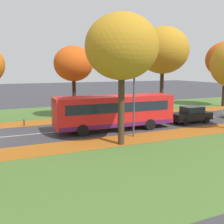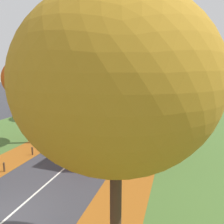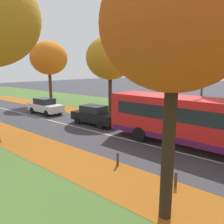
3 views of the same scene
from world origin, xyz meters
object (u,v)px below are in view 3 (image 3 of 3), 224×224
at_px(car_black_lead, 95,115).
at_px(streetlamp_right, 201,83).
at_px(tree_right_mid, 110,58).
at_px(bollard_sixth, 118,159).
at_px(bus, 192,120).
at_px(car_white_following, 45,106).
at_px(tree_right_far, 49,58).
at_px(bollard_fifth, 176,179).
at_px(tree_left_near, 175,25).

bearing_deg(car_black_lead, streetlamp_right, -74.64).
relative_size(tree_right_mid, bollard_sixth, 11.44).
bearing_deg(bus, car_white_following, 89.00).
bearing_deg(tree_right_far, bollard_sixth, -116.56).
bearing_deg(bollard_fifth, bollard_sixth, 89.79).
height_order(tree_right_far, bus, tree_right_far).
relative_size(tree_left_near, car_white_following, 1.83).
distance_m(tree_right_far, bollard_fifth, 23.88).
bearing_deg(car_black_lead, tree_left_near, -125.48).
xyz_separation_m(tree_left_near, streetlamp_right, (9.18, 2.08, -2.06)).
xyz_separation_m(tree_right_far, bus, (-4.34, -20.12, -4.26)).
bearing_deg(streetlamp_right, bus, -170.09).
relative_size(tree_left_near, bus, 0.73).
height_order(tree_right_far, bollard_fifth, tree_right_far).
bearing_deg(car_white_following, car_black_lead, -90.03).
bearing_deg(tree_right_mid, car_black_lead, -158.44).
distance_m(bus, car_white_following, 15.37).
bearing_deg(streetlamp_right, tree_right_mid, 79.63).
xyz_separation_m(tree_right_far, car_white_following, (-4.07, -4.78, -5.15)).
bearing_deg(tree_left_near, car_white_following, 67.52).
xyz_separation_m(tree_right_mid, car_white_following, (-3.84, 5.62, -4.84)).
bearing_deg(tree_right_mid, bollard_fifth, -129.40).
height_order(streetlamp_right, bus, streetlamp_right).
height_order(bus, car_black_lead, bus).
xyz_separation_m(tree_right_mid, car_black_lead, (-3.84, -1.52, -4.84)).
bearing_deg(tree_left_near, tree_right_mid, 46.31).
bearing_deg(bollard_fifth, tree_left_near, -165.91).
height_order(bollard_fifth, car_black_lead, car_black_lead).
height_order(tree_left_near, tree_right_far, tree_right_far).
bearing_deg(bus, bollard_sixth, 159.94).
bearing_deg(tree_left_near, streetlamp_right, 12.79).
relative_size(streetlamp_right, car_black_lead, 1.42).
bearing_deg(tree_right_far, streetlamp_right, -95.60).
bearing_deg(car_white_following, tree_left_near, -112.48).
bearing_deg(bollard_sixth, tree_right_far, 63.44).
height_order(tree_left_near, streetlamp_right, tree_left_near).
distance_m(bollard_fifth, bollard_sixth, 2.95).
relative_size(tree_right_far, bus, 0.77).
relative_size(tree_left_near, car_black_lead, 1.82).
relative_size(bollard_sixth, car_white_following, 0.16).
xyz_separation_m(bollard_sixth, bus, (4.84, -1.77, 1.36)).
bearing_deg(car_black_lead, tree_right_mid, 21.56).
height_order(tree_right_mid, bollard_sixth, tree_right_mid).
relative_size(bollard_fifth, bus, 0.06).
bearing_deg(bollard_fifth, bus, 13.68).
distance_m(tree_right_far, car_black_lead, 13.60).
relative_size(bollard_sixth, bus, 0.06).
height_order(streetlamp_right, car_black_lead, streetlamp_right).
distance_m(tree_right_far, car_white_following, 8.12).
height_order(car_black_lead, car_white_following, same).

